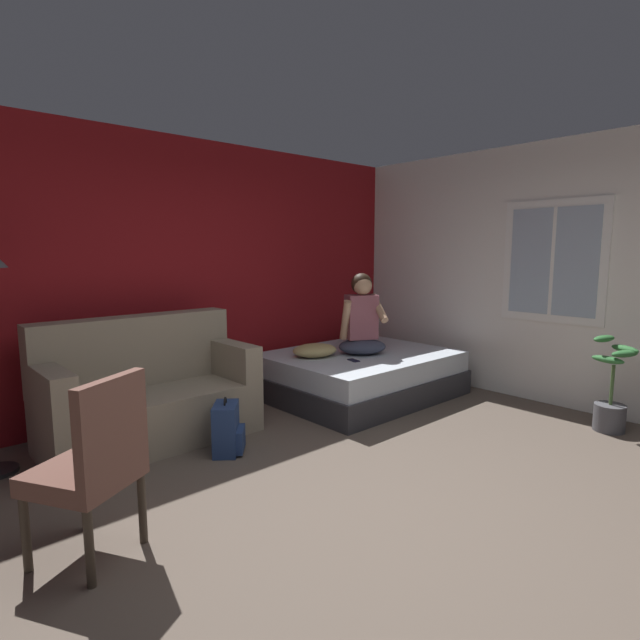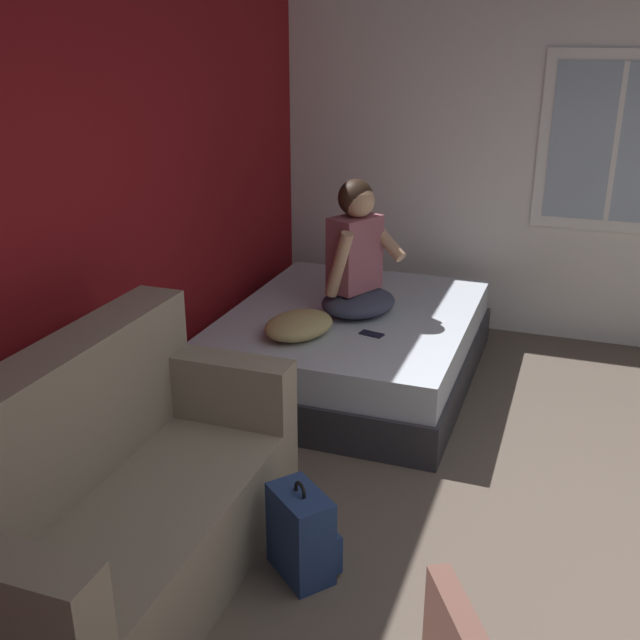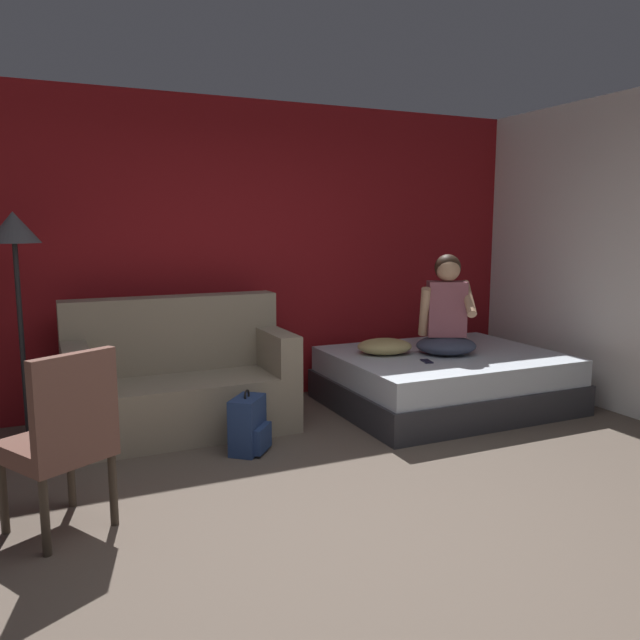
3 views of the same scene
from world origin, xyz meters
name	(u,v)px [view 3 (image 3 of 3)]	position (x,y,z in m)	size (l,w,h in m)	color
ground_plane	(367,547)	(0.00, 0.00, 0.00)	(40.00, 40.00, 0.00)	brown
wall_back_accent	(213,254)	(0.00, 2.91, 1.35)	(11.11, 0.16, 2.70)	maroon
bed	(444,380)	(1.82, 1.92, 0.24)	(1.97, 1.58, 0.48)	#2D2D33
couch	(180,381)	(-0.47, 2.21, 0.39)	(1.70, 0.83, 1.04)	gray
side_chair	(63,436)	(-1.36, 0.78, 0.53)	(0.63, 0.63, 0.98)	#382D23
person_seated	(447,314)	(1.80, 1.88, 0.84)	(0.66, 0.62, 0.88)	#383D51
backpack	(249,426)	(-0.13, 1.52, 0.19)	(0.35, 0.35, 0.46)	navy
throw_pillow	(385,346)	(1.31, 2.09, 0.55)	(0.48, 0.36, 0.14)	tan
cell_phone	(427,361)	(1.47, 1.68, 0.48)	(0.07, 0.14, 0.01)	black
floor_lamp	(15,250)	(-1.57, 2.32, 1.43)	(0.36, 0.36, 1.70)	black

